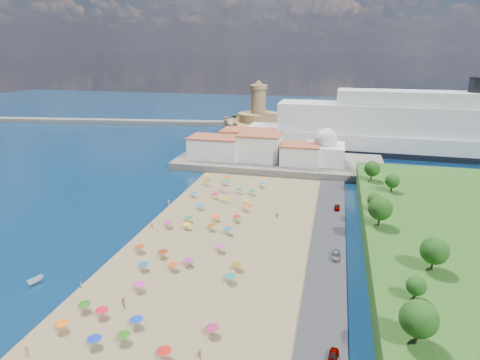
# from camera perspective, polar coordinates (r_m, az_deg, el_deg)

# --- Properties ---
(ground) EXTENTS (700.00, 700.00, 0.00)m
(ground) POSITION_cam_1_polar(r_m,az_deg,el_deg) (114.96, -4.90, -7.44)
(ground) COLOR #071938
(ground) RESTS_ON ground
(terrace) EXTENTS (90.00, 36.00, 3.00)m
(terrace) POSITION_cam_1_polar(r_m,az_deg,el_deg) (179.32, 5.46, 2.54)
(terrace) COLOR #59544C
(terrace) RESTS_ON ground
(jetty) EXTENTS (18.00, 70.00, 2.40)m
(jetty) POSITION_cam_1_polar(r_m,az_deg,el_deg) (216.59, 1.02, 5.26)
(jetty) COLOR #59544C
(jetty) RESTS_ON ground
(breakwater) EXTENTS (199.03, 34.77, 2.60)m
(breakwater) POSITION_cam_1_polar(r_m,az_deg,el_deg) (293.30, -16.17, 7.98)
(breakwater) COLOR #59544C
(breakwater) RESTS_ON ground
(waterfront_buildings) EXTENTS (57.00, 29.00, 11.00)m
(waterfront_buildings) POSITION_cam_1_polar(r_m,az_deg,el_deg) (180.53, 1.44, 4.81)
(waterfront_buildings) COLOR silver
(waterfront_buildings) RESTS_ON terrace
(domed_building) EXTENTS (16.00, 16.00, 15.00)m
(domed_building) POSITION_cam_1_polar(r_m,az_deg,el_deg) (173.97, 11.99, 4.28)
(domed_building) COLOR silver
(domed_building) RESTS_ON terrace
(fortress) EXTENTS (40.00, 40.00, 32.40)m
(fortress) POSITION_cam_1_polar(r_m,az_deg,el_deg) (244.30, 2.58, 8.04)
(fortress) COLOR #A58552
(fortress) RESTS_ON ground
(cruise_ship) EXTENTS (171.63, 29.41, 37.42)m
(cruise_ship) POSITION_cam_1_polar(r_m,az_deg,el_deg) (213.94, 24.13, 6.22)
(cruise_ship) COLOR black
(cruise_ship) RESTS_ON ground
(beach_parasols) EXTENTS (31.19, 114.35, 2.20)m
(beach_parasols) POSITION_cam_1_polar(r_m,az_deg,el_deg) (105.30, -7.39, -8.76)
(beach_parasols) COLOR gray
(beach_parasols) RESTS_ON beach
(beachgoers) EXTENTS (37.59, 70.09, 1.90)m
(beachgoers) POSITION_cam_1_polar(r_m,az_deg,el_deg) (102.75, -9.20, -10.19)
(beachgoers) COLOR tan
(beachgoers) RESTS_ON beach
(parked_cars) EXTENTS (2.28, 71.14, 1.42)m
(parked_cars) POSITION_cam_1_polar(r_m,az_deg,el_deg) (103.12, 13.47, -10.23)
(parked_cars) COLOR gray
(parked_cars) RESTS_ON promenade
(hillside_trees) EXTENTS (14.72, 106.83, 7.87)m
(hillside_trees) POSITION_cam_1_polar(r_m,az_deg,el_deg) (99.54, 21.26, -6.45)
(hillside_trees) COLOR #382314
(hillside_trees) RESTS_ON hillside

